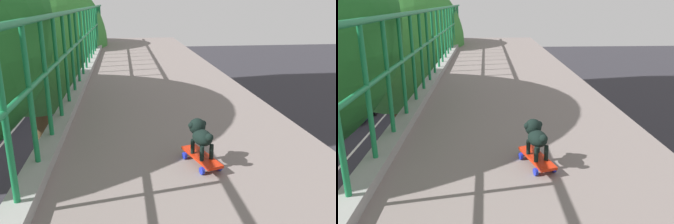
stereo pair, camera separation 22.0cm
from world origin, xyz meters
TOP-DOWN VIEW (x-y plane):
  - city_bus at (-8.16, 26.42)m, footprint 2.57×10.16m
  - roadside_tree_far at (-2.36, 12.22)m, footprint 4.70×4.70m
  - toy_skateboard at (1.13, 3.32)m, footprint 0.29×0.52m
  - small_dog at (1.12, 3.34)m, footprint 0.21×0.34m

SIDE VIEW (x-z plane):
  - city_bus at x=-8.16m, z-range 0.22..3.39m
  - roadside_tree_far at x=-2.36m, z-range 1.88..10.38m
  - toy_skateboard at x=1.13m, z-range 6.12..6.21m
  - small_dog at x=1.12m, z-range 6.22..6.53m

